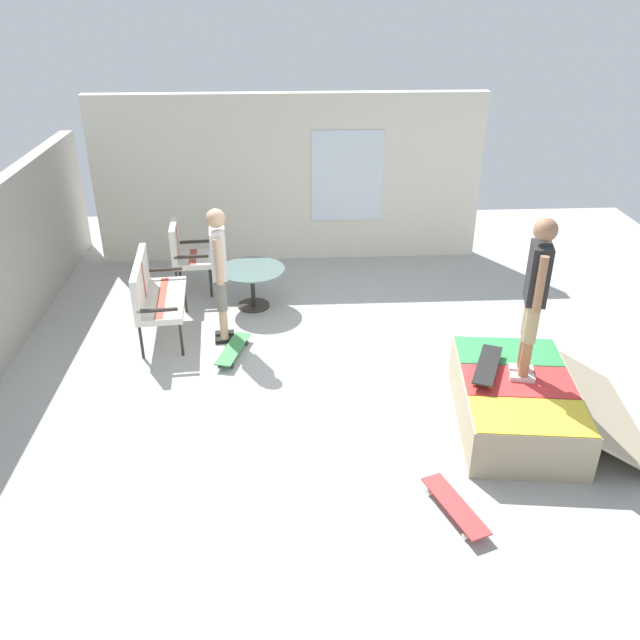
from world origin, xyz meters
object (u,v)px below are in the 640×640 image
(skateboard_by_bench, at_px, (233,349))
(skateboard_on_ramp, at_px, (488,365))
(patio_chair_near_house, at_px, (184,251))
(skateboard_spare, at_px, (455,506))
(patio_table, at_px, (252,280))
(person_watching, at_px, (219,266))
(person_skater, at_px, (536,289))
(skate_ramp, at_px, (518,402))
(patio_bench, at_px, (152,291))

(skateboard_by_bench, bearing_deg, skateboard_on_ramp, -116.88)
(patio_chair_near_house, distance_m, skateboard_spare, 5.51)
(patio_table, distance_m, skateboard_spare, 4.51)
(person_watching, relative_size, person_skater, 1.03)
(patio_table, distance_m, person_skater, 4.09)
(skateboard_by_bench, bearing_deg, skate_ramp, -117.07)
(patio_bench, distance_m, skateboard_spare, 4.58)
(skateboard_by_bench, height_order, skateboard_spare, same)
(patio_bench, bearing_deg, patio_table, -58.64)
(patio_bench, relative_size, person_skater, 0.78)
(skate_ramp, bearing_deg, skateboard_spare, 143.07)
(patio_chair_near_house, bearing_deg, skateboard_on_ramp, -133.42)
(skate_ramp, relative_size, patio_table, 2.22)
(patio_bench, height_order, patio_chair_near_house, same)
(skate_ramp, distance_m, patio_table, 4.00)
(patio_bench, relative_size, skateboard_by_bench, 1.57)
(person_watching, relative_size, skateboard_on_ramp, 2.11)
(patio_table, xyz_separation_m, person_watching, (-0.90, 0.34, 0.60))
(skate_ramp, height_order, skateboard_on_ramp, skateboard_on_ramp)
(skate_ramp, height_order, patio_bench, patio_bench)
(skate_ramp, bearing_deg, patio_table, 44.35)
(skate_ramp, xyz_separation_m, skateboard_on_ramp, (0.17, 0.31, 0.35))
(patio_chair_near_house, bearing_deg, patio_bench, 170.13)
(patio_table, bearing_deg, patio_chair_near_house, 59.00)
(skateboard_spare, bearing_deg, patio_table, 24.44)
(patio_bench, height_order, skateboard_by_bench, patio_bench)
(patio_chair_near_house, distance_m, person_skater, 5.14)
(person_skater, bearing_deg, patio_bench, 63.40)
(skateboard_by_bench, relative_size, skateboard_on_ramp, 1.01)
(person_skater, xyz_separation_m, skateboard_by_bench, (1.43, 3.02, -1.40))
(skate_ramp, height_order, person_watching, person_watching)
(skateboard_spare, xyz_separation_m, skateboard_on_ramp, (1.41, -0.62, 0.52))
(skateboard_spare, bearing_deg, skateboard_on_ramp, -23.73)
(patio_chair_near_house, height_order, person_watching, person_watching)
(patio_chair_near_house, height_order, skateboard_spare, patio_chair_near_house)
(patio_chair_near_house, bearing_deg, skateboard_spare, -148.77)
(skateboard_by_bench, bearing_deg, patio_bench, 59.74)
(skateboard_by_bench, height_order, skateboard_on_ramp, skateboard_on_ramp)
(skate_ramp, bearing_deg, patio_chair_near_house, 47.60)
(person_skater, distance_m, skateboard_by_bench, 3.62)
(skate_ramp, relative_size, person_watching, 1.17)
(person_skater, distance_m, skateboard_spare, 2.16)
(patio_bench, bearing_deg, skateboard_on_ramp, -117.83)
(person_watching, height_order, skateboard_by_bench, person_watching)
(patio_chair_near_house, distance_m, skateboard_by_bench, 2.14)
(skateboard_on_ramp, bearing_deg, person_skater, -101.54)
(skate_ramp, xyz_separation_m, person_watching, (1.96, 3.13, 0.74))
(person_skater, distance_m, skateboard_on_ramp, 0.94)
(skate_ramp, distance_m, person_skater, 1.23)
(patio_table, bearing_deg, skateboard_on_ramp, -137.27)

